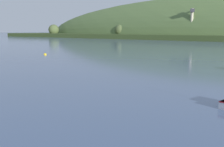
% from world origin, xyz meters
% --- Properties ---
extents(far_shoreline_hill, '(411.30, 106.80, 60.12)m').
position_xyz_m(far_shoreline_hill, '(-37.14, 210.24, 0.11)').
color(far_shoreline_hill, '#3C4E24').
rests_on(far_shoreline_hill, ground).
extents(dockside_crane, '(6.86, 13.39, 19.40)m').
position_xyz_m(dockside_crane, '(-39.19, 184.94, 9.39)').
color(dockside_crane, '#4C4C51').
rests_on(dockside_crane, ground).
extents(mooring_buoy_off_fishing_boat, '(0.76, 0.76, 0.84)m').
position_xyz_m(mooring_buoy_off_fishing_boat, '(-35.79, 62.71, 0.00)').
color(mooring_buoy_off_fishing_boat, yellow).
rests_on(mooring_buoy_off_fishing_boat, ground).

